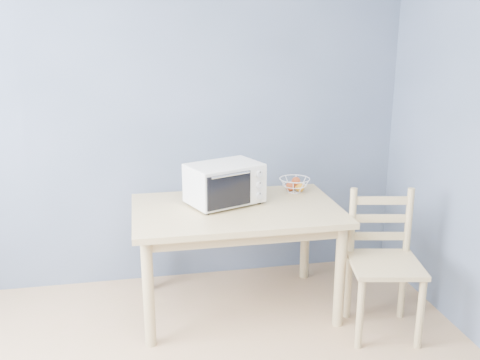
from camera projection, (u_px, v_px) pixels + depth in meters
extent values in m
cube|color=slate|center=(140.00, 116.00, 3.93)|extent=(4.00, 0.01, 2.60)
cube|color=tan|center=(236.00, 210.00, 3.63)|extent=(1.40, 0.90, 0.04)
cylinder|color=tan|center=(149.00, 294.00, 3.27)|extent=(0.07, 0.07, 0.71)
cylinder|color=tan|center=(340.00, 277.00, 3.50)|extent=(0.07, 0.07, 0.71)
cylinder|color=tan|center=(146.00, 247.00, 3.97)|extent=(0.07, 0.07, 0.71)
cylinder|color=tan|center=(305.00, 235.00, 4.20)|extent=(0.07, 0.07, 0.71)
cube|color=silver|center=(224.00, 183.00, 3.67)|extent=(0.57, 0.48, 0.27)
cube|color=black|center=(216.00, 185.00, 3.63)|extent=(0.40, 0.38, 0.21)
cube|color=black|center=(229.00, 191.00, 3.50)|extent=(0.31, 0.13, 0.23)
cylinder|color=silver|center=(231.00, 175.00, 3.45)|extent=(0.28, 0.12, 0.02)
cube|color=silver|center=(258.00, 184.00, 3.63)|extent=(0.13, 0.06, 0.25)
cylinder|color=black|center=(208.00, 213.00, 3.50)|extent=(0.03, 0.03, 0.02)
cylinder|color=black|center=(259.00, 202.00, 3.71)|extent=(0.03, 0.03, 0.02)
cylinder|color=black|center=(190.00, 203.00, 3.70)|extent=(0.03, 0.03, 0.02)
cylinder|color=black|center=(240.00, 193.00, 3.91)|extent=(0.03, 0.03, 0.02)
cylinder|color=silver|center=(259.00, 174.00, 3.60)|extent=(0.05, 0.03, 0.05)
cylinder|color=silver|center=(259.00, 185.00, 3.62)|extent=(0.05, 0.03, 0.05)
cylinder|color=silver|center=(259.00, 196.00, 3.64)|extent=(0.05, 0.03, 0.05)
torus|color=white|center=(295.00, 179.00, 3.95)|extent=(0.30, 0.30, 0.01)
torus|color=white|center=(294.00, 185.00, 3.96)|extent=(0.23, 0.23, 0.01)
torus|color=white|center=(294.00, 191.00, 3.97)|extent=(0.14, 0.14, 0.01)
sphere|color=red|center=(290.00, 187.00, 3.96)|extent=(0.07, 0.07, 0.07)
sphere|color=orange|center=(300.00, 187.00, 3.95)|extent=(0.07, 0.07, 0.07)
sphere|color=#D67B53|center=(293.00, 185.00, 4.01)|extent=(0.07, 0.07, 0.07)
sphere|color=red|center=(296.00, 181.00, 3.95)|extent=(0.07, 0.07, 0.07)
cube|color=tan|center=(385.00, 264.00, 3.39)|extent=(0.51, 0.51, 0.03)
cylinder|color=tan|center=(360.00, 314.00, 3.28)|extent=(0.05, 0.05, 0.46)
cylinder|color=tan|center=(420.00, 314.00, 3.28)|extent=(0.05, 0.05, 0.46)
cylinder|color=tan|center=(348.00, 286.00, 3.64)|extent=(0.05, 0.05, 0.46)
cylinder|color=tan|center=(403.00, 286.00, 3.64)|extent=(0.05, 0.05, 0.46)
cylinder|color=tan|center=(352.00, 222.00, 3.51)|extent=(0.05, 0.05, 0.46)
cylinder|color=tan|center=(409.00, 222.00, 3.51)|extent=(0.05, 0.05, 0.46)
cube|color=tan|center=(379.00, 236.00, 3.54)|extent=(0.37, 0.09, 0.05)
cube|color=tan|center=(381.00, 218.00, 3.50)|extent=(0.37, 0.09, 0.05)
cube|color=tan|center=(382.00, 200.00, 3.47)|extent=(0.37, 0.09, 0.05)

